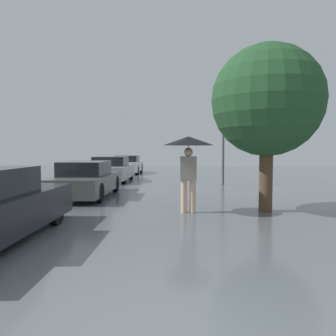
{
  "coord_description": "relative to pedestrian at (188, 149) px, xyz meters",
  "views": [
    {
      "loc": [
        0.04,
        -2.49,
        1.61
      ],
      "look_at": [
        -0.2,
        5.81,
        1.14
      ],
      "focal_mm": 35.0,
      "sensor_mm": 36.0,
      "label": 1
    }
  ],
  "objects": [
    {
      "name": "parked_car_farthest",
      "position": [
        -3.65,
        13.74,
        -1.05
      ],
      "size": [
        1.73,
        3.8,
        1.21
      ],
      "color": "silver",
      "rests_on": "ground_plane"
    },
    {
      "name": "pedestrian",
      "position": [
        0.0,
        0.0,
        0.0
      ],
      "size": [
        1.28,
        1.28,
        1.95
      ],
      "color": "beige",
      "rests_on": "ground_plane"
    },
    {
      "name": "tree",
      "position": [
        2.02,
        0.24,
        1.23
      ],
      "size": [
        2.86,
        2.86,
        4.3
      ],
      "color": "brown",
      "rests_on": "ground_plane"
    },
    {
      "name": "parked_car_third",
      "position": [
        -3.63,
        8.24,
        -1.03
      ],
      "size": [
        1.82,
        3.88,
        1.26
      ],
      "color": "#9EA3A8",
      "rests_on": "ground_plane"
    },
    {
      "name": "street_lamp",
      "position": [
        1.81,
        6.74,
        1.2
      ],
      "size": [
        0.25,
        0.25,
        4.87
      ],
      "color": "#515456",
      "rests_on": "ground_plane"
    },
    {
      "name": "parked_car_second",
      "position": [
        -3.39,
        2.8,
        -1.06
      ],
      "size": [
        1.65,
        4.23,
        1.21
      ],
      "color": "#4C514C",
      "rests_on": "ground_plane"
    }
  ]
}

